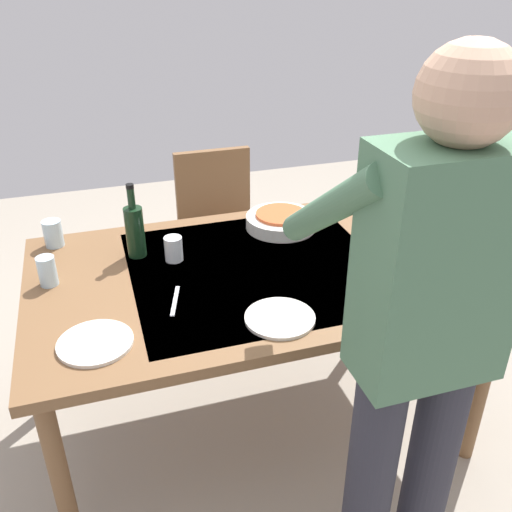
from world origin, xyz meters
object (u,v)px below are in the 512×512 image
Objects in this scene: wine_glass_left at (418,214)px; water_cup_near_right at (47,271)px; water_cup_far_left at (174,249)px; dinner_plate_near at (280,318)px; water_cup_near_left at (53,233)px; serving_bowl_pasta at (281,220)px; chair_near at (219,226)px; wine_bottle at (135,230)px; dining_table at (256,283)px; dinner_plate_far at (95,343)px; person_server at (420,338)px.

wine_glass_left reaches higher than water_cup_near_right.
dinner_plate_near is (-0.26, 0.49, -0.04)m from water_cup_far_left.
water_cup_far_left is (-0.44, 0.26, -0.01)m from water_cup_near_left.
serving_bowl_pasta is at bearing -168.60° from water_cup_near_right.
wine_bottle is at bearing 53.74° from chair_near.
dining_table is 0.38m from serving_bowl_pasta.
water_cup_near_right reaches higher than water_cup_near_left.
water_cup_near_right is 0.48× the size of dinner_plate_far.
wine_glass_left is 1.45m from water_cup_near_right.
dinner_plate_far is at bearing 70.19° from wine_bottle.
dining_table is 0.83m from person_server.
water_cup_near_left is 0.51m from water_cup_far_left.
wine_glass_left is 1.39× the size of water_cup_near_left.
water_cup_near_right is (1.45, -0.06, -0.05)m from wine_glass_left.
chair_near is at bearing -135.95° from water_cup_near_right.
person_server is 1.08m from serving_bowl_pasta.
wine_bottle is 0.63m from serving_bowl_pasta.
serving_bowl_pasta is at bearing -90.35° from person_server.
wine_glass_left is (-1.12, 0.18, -0.01)m from wine_bottle.
chair_near is at bearing -126.26° from wine_bottle.
dinner_plate_near is (-0.69, 0.76, -0.05)m from water_cup_near_left.
water_cup_near_right is at bearing 20.96° from wine_bottle.
wine_bottle is 1.29× the size of dinner_plate_near.
water_cup_near_right reaches higher than dinner_plate_near.
person_server is 7.34× the size of dinner_plate_near.
wine_bottle reaches higher than dining_table.
wine_glass_left is 0.66× the size of dinner_plate_far.
water_cup_near_left is at bearing -47.41° from dinner_plate_near.
water_cup_near_right is at bearing -32.27° from dinner_plate_near.
water_cup_near_right is at bearing -43.04° from person_server.
chair_near is 1.72m from person_server.
water_cup_near_right is 0.46m from water_cup_far_left.
dining_table is at bearing 171.75° from water_cup_near_right.
dining_table is 0.68m from dinner_plate_far.
dinner_plate_near is at bearing 123.91° from wine_bottle.
wine_bottle is 1.29× the size of dinner_plate_far.
dining_table is 0.76m from water_cup_near_right.
chair_near is 1.39m from dinner_plate_far.
wine_bottle is at bearing -109.81° from dinner_plate_far.
dinner_plate_far is (0.67, 1.19, 0.26)m from chair_near.
dinner_plate_far is at bearing 99.35° from water_cup_near_left.
wine_glass_left reaches higher than serving_bowl_pasta.
wine_glass_left reaches higher than dining_table.
serving_bowl_pasta is (-0.49, -0.15, -0.01)m from water_cup_far_left.
serving_bowl_pasta reaches higher than dinner_plate_near.
dinner_plate_far is at bearing -4.45° from dinner_plate_near.
water_cup_far_left is 0.51m from serving_bowl_pasta.
dinner_plate_near is at bearing 85.62° from dining_table.
wine_glass_left reaches higher than water_cup_near_left.
person_server is 11.19× the size of wine_glass_left.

